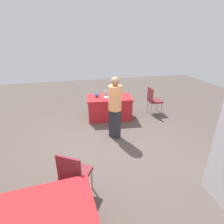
{
  "coord_description": "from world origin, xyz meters",
  "views": [
    {
      "loc": [
        0.75,
        3.87,
        2.67
      ],
      "look_at": [
        -0.18,
        -0.02,
        0.9
      ],
      "focal_mm": 28.64,
      "sensor_mm": 36.0,
      "label": 1
    }
  ],
  "objects_px": {
    "table_foreground": "(109,108)",
    "chair_tucked_right": "(74,173)",
    "chair_tucked_left": "(153,99)",
    "person_attendee_standing": "(115,105)",
    "yarn_ball": "(97,95)",
    "scissors_red": "(119,96)",
    "laptop_silver": "(109,95)"
  },
  "relations": [
    {
      "from": "person_attendee_standing",
      "to": "yarn_ball",
      "type": "xyz_separation_m",
      "value": [
        0.27,
        -1.33,
        -0.13
      ]
    },
    {
      "from": "chair_tucked_left",
      "to": "table_foreground",
      "type": "bearing_deg",
      "value": -86.34
    },
    {
      "from": "table_foreground",
      "to": "yarn_ball",
      "type": "relative_size",
      "value": 11.66
    },
    {
      "from": "chair_tucked_right",
      "to": "laptop_silver",
      "type": "height_order",
      "value": "chair_tucked_right"
    },
    {
      "from": "table_foreground",
      "to": "chair_tucked_right",
      "type": "distance_m",
      "value": 3.31
    },
    {
      "from": "chair_tucked_left",
      "to": "laptop_silver",
      "type": "relative_size",
      "value": 2.71
    },
    {
      "from": "laptop_silver",
      "to": "table_foreground",
      "type": "bearing_deg",
      "value": 105.57
    },
    {
      "from": "chair_tucked_right",
      "to": "chair_tucked_left",
      "type": "bearing_deg",
      "value": 78.71
    },
    {
      "from": "chair_tucked_left",
      "to": "scissors_red",
      "type": "height_order",
      "value": "chair_tucked_left"
    },
    {
      "from": "table_foreground",
      "to": "scissors_red",
      "type": "bearing_deg",
      "value": -170.48
    },
    {
      "from": "table_foreground",
      "to": "chair_tucked_left",
      "type": "relative_size",
      "value": 1.61
    },
    {
      "from": "person_attendee_standing",
      "to": "laptop_silver",
      "type": "bearing_deg",
      "value": 135.77
    },
    {
      "from": "chair_tucked_right",
      "to": "yarn_ball",
      "type": "xyz_separation_m",
      "value": [
        -0.89,
        -3.15,
        0.26
      ]
    },
    {
      "from": "table_foreground",
      "to": "chair_tucked_right",
      "type": "height_order",
      "value": "chair_tucked_right"
    },
    {
      "from": "laptop_silver",
      "to": "yarn_ball",
      "type": "xyz_separation_m",
      "value": [
        0.39,
        -0.05,
        0.03
      ]
    },
    {
      "from": "chair_tucked_left",
      "to": "chair_tucked_right",
      "type": "bearing_deg",
      "value": -40.32
    },
    {
      "from": "person_attendee_standing",
      "to": "table_foreground",
      "type": "bearing_deg",
      "value": 135.1
    },
    {
      "from": "laptop_silver",
      "to": "scissors_red",
      "type": "xyz_separation_m",
      "value": [
        -0.34,
        0.0,
        -0.04
      ]
    },
    {
      "from": "laptop_silver",
      "to": "yarn_ball",
      "type": "distance_m",
      "value": 0.39
    },
    {
      "from": "chair_tucked_left",
      "to": "person_attendee_standing",
      "type": "distance_m",
      "value": 2.16
    },
    {
      "from": "person_attendee_standing",
      "to": "laptop_silver",
      "type": "distance_m",
      "value": 1.3
    },
    {
      "from": "person_attendee_standing",
      "to": "yarn_ball",
      "type": "height_order",
      "value": "person_attendee_standing"
    },
    {
      "from": "table_foreground",
      "to": "chair_tucked_left",
      "type": "xyz_separation_m",
      "value": [
        -1.59,
        -0.02,
        0.17
      ]
    },
    {
      "from": "person_attendee_standing",
      "to": "laptop_silver",
      "type": "height_order",
      "value": "person_attendee_standing"
    },
    {
      "from": "table_foreground",
      "to": "yarn_ball",
      "type": "distance_m",
      "value": 0.6
    },
    {
      "from": "chair_tucked_right",
      "to": "person_attendee_standing",
      "type": "height_order",
      "value": "person_attendee_standing"
    },
    {
      "from": "table_foreground",
      "to": "scissors_red",
      "type": "xyz_separation_m",
      "value": [
        -0.33,
        -0.06,
        0.38
      ]
    },
    {
      "from": "chair_tucked_left",
      "to": "person_attendee_standing",
      "type": "bearing_deg",
      "value": -51.1
    },
    {
      "from": "person_attendee_standing",
      "to": "chair_tucked_left",
      "type": "bearing_deg",
      "value": 86.88
    },
    {
      "from": "laptop_silver",
      "to": "scissors_red",
      "type": "height_order",
      "value": "laptop_silver"
    },
    {
      "from": "chair_tucked_left",
      "to": "laptop_silver",
      "type": "xyz_separation_m",
      "value": [
        1.6,
        -0.04,
        0.25
      ]
    },
    {
      "from": "table_foreground",
      "to": "person_attendee_standing",
      "type": "height_order",
      "value": "person_attendee_standing"
    }
  ]
}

